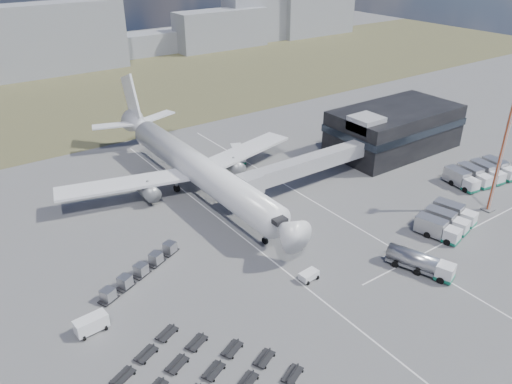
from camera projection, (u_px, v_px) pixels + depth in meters
ground at (300, 270)px, 75.38m from camera, size 420.00×420.00×0.00m
grass_strip at (73, 97)px, 154.93m from camera, size 420.00×90.00×0.01m
lane_markings at (334, 241)px, 82.56m from camera, size 47.12×110.00×0.01m
terminal at (394, 128)px, 114.79m from camera, size 30.40×16.40×11.00m
jet_bridge at (297, 168)px, 95.97m from camera, size 30.30×3.80×7.05m
airliner at (194, 166)px, 96.35m from camera, size 51.59×64.53×17.62m
skyline at (56, 43)px, 180.95m from camera, size 320.21×24.00×25.19m
fuel_tanker at (420, 262)px, 74.44m from camera, size 5.70×10.22×3.22m
pushback_tug at (309, 276)px, 73.00m from camera, size 3.04×1.90×1.35m
utility_van at (91, 325)px, 63.31m from camera, size 4.27×2.20×2.22m
catering_truck at (238, 154)px, 111.05m from camera, size 4.62×6.60×2.80m
service_trucks_near at (446, 221)px, 85.18m from camera, size 11.15×9.38×2.96m
service_trucks_far at (481, 174)px, 101.72m from camera, size 14.53×9.34×3.02m
uld_row at (141, 270)px, 73.70m from camera, size 15.33×8.17×1.76m
floodlight_mast at (503, 149)px, 86.06m from camera, size 2.31×1.87×24.18m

